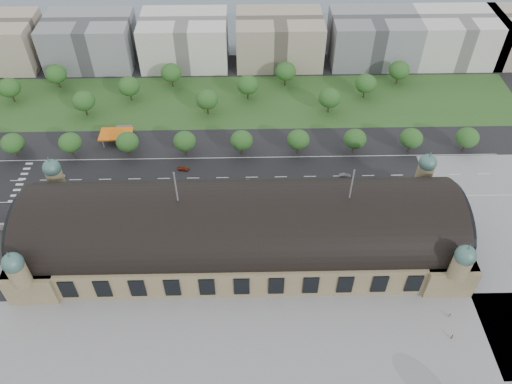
{
  "coord_description": "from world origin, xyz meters",
  "views": [
    {
      "loc": [
        2.64,
        -112.56,
        138.66
      ],
      "look_at": [
        5.3,
        15.01,
        14.0
      ],
      "focal_mm": 35.0,
      "sensor_mm": 36.0,
      "label": 1
    }
  ],
  "objects_px": {
    "parked_car_6": "(168,200)",
    "pedestrian_0": "(450,316)",
    "traffic_car_4": "(247,189)",
    "traffic_car_2": "(81,192)",
    "bus_west": "(178,191)",
    "traffic_car_1": "(60,176)",
    "traffic_car_6": "(383,181)",
    "petrol_station": "(120,133)",
    "parked_car_2": "(67,209)",
    "bus_east": "(281,193)",
    "parked_car_4": "(130,206)",
    "traffic_car_5": "(345,176)",
    "bus_mid": "(260,184)",
    "parked_car_0": "(46,202)",
    "pedestrian_1": "(452,337)",
    "parked_car_3": "(102,201)",
    "parked_car_1": "(75,201)",
    "traffic_car_3": "(183,169)",
    "parked_car_5": "(179,200)"
  },
  "relations": [
    {
      "from": "bus_west",
      "to": "bus_mid",
      "type": "distance_m",
      "value": 32.32
    },
    {
      "from": "petrol_station",
      "to": "pedestrian_1",
      "type": "relative_size",
      "value": 7.25
    },
    {
      "from": "traffic_car_1",
      "to": "parked_car_3",
      "type": "height_order",
      "value": "parked_car_3"
    },
    {
      "from": "parked_car_1",
      "to": "parked_car_2",
      "type": "bearing_deg",
      "value": -58.65
    },
    {
      "from": "traffic_car_5",
      "to": "traffic_car_4",
      "type": "bearing_deg",
      "value": 103.98
    },
    {
      "from": "parked_car_0",
      "to": "pedestrian_1",
      "type": "xyz_separation_m",
      "value": [
        140.19,
        -61.09,
        0.28
      ]
    },
    {
      "from": "traffic_car_3",
      "to": "parked_car_1",
      "type": "bearing_deg",
      "value": 121.73
    },
    {
      "from": "traffic_car_4",
      "to": "pedestrian_1",
      "type": "height_order",
      "value": "pedestrian_1"
    },
    {
      "from": "traffic_car_1",
      "to": "parked_car_5",
      "type": "xyz_separation_m",
      "value": [
        50.11,
        -14.69,
        0.08
      ]
    },
    {
      "from": "parked_car_4",
      "to": "bus_west",
      "type": "distance_m",
      "value": 19.36
    },
    {
      "from": "parked_car_3",
      "to": "traffic_car_4",
      "type": "bearing_deg",
      "value": 67.35
    },
    {
      "from": "traffic_car_2",
      "to": "bus_mid",
      "type": "bearing_deg",
      "value": 93.38
    },
    {
      "from": "traffic_car_4",
      "to": "traffic_car_5",
      "type": "bearing_deg",
      "value": 104.1
    },
    {
      "from": "parked_car_4",
      "to": "bus_mid",
      "type": "xyz_separation_m",
      "value": [
        50.29,
        10.01,
        0.95
      ]
    },
    {
      "from": "parked_car_2",
      "to": "bus_west",
      "type": "height_order",
      "value": "bus_west"
    },
    {
      "from": "traffic_car_4",
      "to": "parked_car_6",
      "type": "distance_m",
      "value": 31.19
    },
    {
      "from": "traffic_car_3",
      "to": "traffic_car_5",
      "type": "distance_m",
      "value": 66.95
    },
    {
      "from": "parked_car_2",
      "to": "bus_east",
      "type": "bearing_deg",
      "value": 56.6
    },
    {
      "from": "traffic_car_4",
      "to": "bus_west",
      "type": "height_order",
      "value": "bus_west"
    },
    {
      "from": "traffic_car_2",
      "to": "bus_east",
      "type": "height_order",
      "value": "bus_east"
    },
    {
      "from": "parked_car_3",
      "to": "pedestrian_0",
      "type": "bearing_deg",
      "value": 37.52
    },
    {
      "from": "traffic_car_5",
      "to": "parked_car_6",
      "type": "distance_m",
      "value": 72.09
    },
    {
      "from": "parked_car_2",
      "to": "parked_car_4",
      "type": "xyz_separation_m",
      "value": [
        23.87,
        0.99,
        -0.05
      ]
    },
    {
      "from": "traffic_car_2",
      "to": "pedestrian_0",
      "type": "height_order",
      "value": "pedestrian_0"
    },
    {
      "from": "traffic_car_5",
      "to": "parked_car_4",
      "type": "relative_size",
      "value": 1.12
    },
    {
      "from": "bus_mid",
      "to": "traffic_car_3",
      "type": "bearing_deg",
      "value": 74.12
    },
    {
      "from": "petrol_station",
      "to": "bus_mid",
      "type": "height_order",
      "value": "petrol_station"
    },
    {
      "from": "bus_east",
      "to": "pedestrian_0",
      "type": "height_order",
      "value": "bus_east"
    },
    {
      "from": "traffic_car_2",
      "to": "bus_west",
      "type": "xyz_separation_m",
      "value": [
        39.08,
        -1.72,
        1.07
      ]
    },
    {
      "from": "parked_car_4",
      "to": "parked_car_6",
      "type": "bearing_deg",
      "value": 66.7
    },
    {
      "from": "petrol_station",
      "to": "parked_car_5",
      "type": "distance_m",
      "value": 49.88
    },
    {
      "from": "traffic_car_2",
      "to": "parked_car_4",
      "type": "relative_size",
      "value": 1.13
    },
    {
      "from": "traffic_car_1",
      "to": "traffic_car_6",
      "type": "xyz_separation_m",
      "value": [
        131.9,
        -5.49,
        -0.04
      ]
    },
    {
      "from": "parked_car_4",
      "to": "pedestrian_1",
      "type": "distance_m",
      "value": 121.91
    },
    {
      "from": "parked_car_6",
      "to": "pedestrian_0",
      "type": "height_order",
      "value": "pedestrian_0"
    },
    {
      "from": "traffic_car_3",
      "to": "bus_mid",
      "type": "xyz_separation_m",
      "value": [
        31.54,
        -11.13,
        0.98
      ]
    },
    {
      "from": "bus_east",
      "to": "traffic_car_4",
      "type": "bearing_deg",
      "value": 76.94
    },
    {
      "from": "parked_car_0",
      "to": "pedestrian_0",
      "type": "relative_size",
      "value": 2.38
    },
    {
      "from": "petrol_station",
      "to": "traffic_car_1",
      "type": "bearing_deg",
      "value": -129.06
    },
    {
      "from": "traffic_car_6",
      "to": "pedestrian_0",
      "type": "bearing_deg",
      "value": 7.07
    },
    {
      "from": "traffic_car_4",
      "to": "parked_car_0",
      "type": "distance_m",
      "value": 78.34
    },
    {
      "from": "traffic_car_4",
      "to": "bus_west",
      "type": "xyz_separation_m",
      "value": [
        -27.0,
        -1.82,
        1.02
      ]
    },
    {
      "from": "traffic_car_6",
      "to": "parked_car_6",
      "type": "xyz_separation_m",
      "value": [
        -85.93,
        -9.21,
        0.06
      ]
    },
    {
      "from": "bus_west",
      "to": "bus_east",
      "type": "xyz_separation_m",
      "value": [
        40.4,
        -1.64,
        -0.05
      ]
    },
    {
      "from": "traffic_car_5",
      "to": "bus_mid",
      "type": "height_order",
      "value": "bus_mid"
    },
    {
      "from": "parked_car_3",
      "to": "bus_west",
      "type": "height_order",
      "value": "bus_west"
    },
    {
      "from": "traffic_car_3",
      "to": "parked_car_3",
      "type": "height_order",
      "value": "parked_car_3"
    },
    {
      "from": "petrol_station",
      "to": "bus_west",
      "type": "bearing_deg",
      "value": -51.73
    },
    {
      "from": "traffic_car_5",
      "to": "traffic_car_6",
      "type": "height_order",
      "value": "traffic_car_5"
    },
    {
      "from": "traffic_car_1",
      "to": "bus_west",
      "type": "distance_m",
      "value": 50.9
    }
  ]
}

